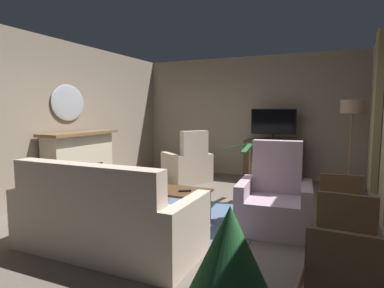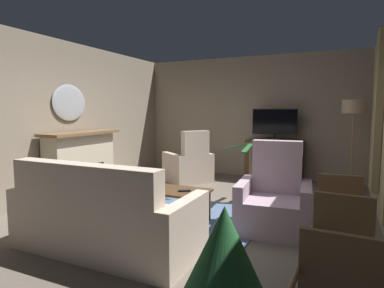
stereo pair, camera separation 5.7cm
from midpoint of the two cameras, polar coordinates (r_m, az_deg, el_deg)
name	(u,v)px [view 1 (the left image)]	position (r m, az deg, el deg)	size (l,w,h in m)	color
ground_plane	(186,219)	(4.86, -1.36, -13.07)	(5.69, 7.33, 0.04)	#665B51
wall_back	(247,117)	(7.81, 9.49, 4.72)	(5.69, 0.10, 2.80)	gray
wall_left	(51,120)	(6.17, -23.77, 3.97)	(0.10, 7.33, 2.80)	gray
curtain_panel_far	(377,112)	(5.54, 29.51, 4.97)	(0.10, 0.44, 2.36)	#8E7F56
rug_central	(185,217)	(4.86, -1.64, -12.74)	(2.20, 1.84, 0.01)	slate
fireplace	(81,166)	(6.24, -19.22, -3.64)	(0.85, 1.60, 1.18)	#4C4C51
wall_mirror_oval	(68,103)	(6.33, -21.23, 6.78)	(0.06, 0.79, 0.66)	#B2B7BF
tv_cabinet	(273,161)	(7.41, 13.81, -3.00)	(1.21, 0.51, 0.90)	black
television	(273,124)	(7.27, 13.90, 3.49)	(0.97, 0.20, 0.69)	black
coffee_table	(171,193)	(4.64, -4.13, -8.55)	(1.10, 0.57, 0.45)	#4C331E
tv_remote	(185,191)	(4.49, -1.64, -8.25)	(0.17, 0.05, 0.02)	black
sofa_floral	(105,222)	(3.80, -15.46, -13.03)	(2.09, 0.92, 1.03)	#C6B29E
armchair_facing_sofa	(275,203)	(4.44, 13.98, -10.01)	(0.98, 0.89, 1.16)	#AD93A3
armchair_angled_to_table	(188,166)	(7.10, -0.98, -3.91)	(1.21, 1.20, 1.13)	#C6B29E
side_chair_far_end	(344,258)	(2.68, 24.57, -17.77)	(0.49, 0.47, 0.95)	#42567A
side_chair_beside_plant	(341,224)	(3.37, 24.34, -12.74)	(0.46, 0.46, 0.96)	#42567A
potted_plant_on_hearth_side	(250,186)	(5.65, 9.92, -7.23)	(0.92, 0.78, 1.05)	beige
potted_plant_leafy_by_curtain	(229,272)	(2.19, 5.82, -21.53)	(0.61, 0.61, 0.99)	#3D4C5B
cat	(153,192)	(5.96, -7.10, -8.32)	(0.69, 0.22, 0.20)	#937A5B
floor_lamp	(352,113)	(6.81, 26.18, 4.94)	(0.43, 0.43, 1.76)	#4C4233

